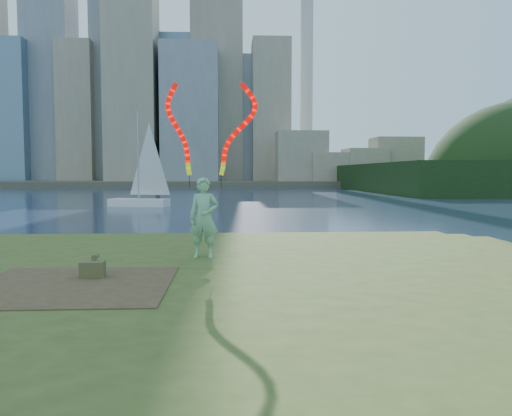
{
  "coord_description": "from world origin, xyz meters",
  "views": [
    {
      "loc": [
        0.39,
        -11.44,
        2.65
      ],
      "look_at": [
        1.06,
        1.0,
        1.78
      ],
      "focal_mm": 35.0,
      "sensor_mm": 36.0,
      "label": 1
    }
  ],
  "objects": [
    {
      "name": "far_shore",
      "position": [
        0.0,
        95.0,
        0.6
      ],
      "size": [
        320.0,
        40.0,
        1.2
      ],
      "primitive_type": "cube",
      "color": "#4B4637",
      "rests_on": "ground"
    },
    {
      "name": "dirt_patch",
      "position": [
        -2.2,
        -3.2,
        0.81
      ],
      "size": [
        3.2,
        3.0,
        0.02
      ],
      "primitive_type": "cube",
      "color": "#47331E",
      "rests_on": "grassy_knoll"
    },
    {
      "name": "canvas_bag",
      "position": [
        -2.02,
        -2.59,
        0.96
      ],
      "size": [
        0.44,
        0.5,
        0.4
      ],
      "rotation": [
        0.0,
        0.0,
        0.07
      ],
      "color": "brown",
      "rests_on": "grassy_knoll"
    },
    {
      "name": "ground",
      "position": [
        0.0,
        0.0,
        0.0
      ],
      "size": [
        320.0,
        320.0,
        0.0
      ],
      "primitive_type": "plane",
      "color": "#19263F",
      "rests_on": "ground"
    },
    {
      "name": "woman_with_ribbons",
      "position": [
        -0.15,
        -0.52,
        2.19
      ],
      "size": [
        2.1,
        0.47,
        4.13
      ],
      "rotation": [
        0.0,
        0.0,
        -0.08
      ],
      "color": "#1C793C",
      "rests_on": "grassy_knoll"
    },
    {
      "name": "sailboat",
      "position": [
        -6.53,
        28.56,
        1.31
      ],
      "size": [
        5.04,
        2.69,
        7.6
      ],
      "rotation": [
        0.0,
        0.0,
        -0.26
      ],
      "color": "white",
      "rests_on": "ground"
    },
    {
      "name": "grassy_knoll",
      "position": [
        0.0,
        -2.3,
        0.34
      ],
      "size": [
        20.0,
        18.0,
        0.8
      ],
      "color": "#3A4B1A",
      "rests_on": "ground"
    },
    {
      "name": "observation_tower",
      "position": [
        18.0,
        102.0,
        39.11
      ],
      "size": [
        10.0,
        10.0,
        58.0
      ],
      "color": "silver",
      "rests_on": "far_shore"
    }
  ]
}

